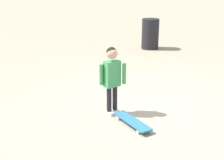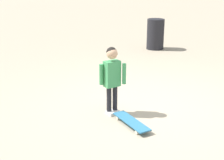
# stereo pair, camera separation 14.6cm
# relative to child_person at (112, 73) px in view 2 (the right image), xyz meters

# --- Properties ---
(ground_plane) EXTENTS (50.00, 50.00, 0.00)m
(ground_plane) POSITION_rel_child_person_xyz_m (0.41, -0.52, -0.66)
(ground_plane) COLOR tan
(child_person) EXTENTS (0.28, 0.39, 1.06)m
(child_person) POSITION_rel_child_person_xyz_m (0.00, 0.00, 0.00)
(child_person) COLOR black
(child_person) RESTS_ON ground
(skateboard) EXTENTS (0.68, 0.64, 0.07)m
(skateboard) POSITION_rel_child_person_xyz_m (-0.36, -0.37, -0.60)
(skateboard) COLOR teal
(skateboard) RESTS_ON ground
(trash_bin) EXTENTS (0.49, 0.49, 0.86)m
(trash_bin) POSITION_rel_child_person_xyz_m (4.67, -0.23, -0.22)
(trash_bin) COLOR black
(trash_bin) RESTS_ON ground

